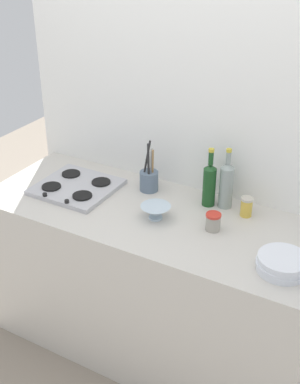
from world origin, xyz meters
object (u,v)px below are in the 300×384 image
object	(u,v)px
condiment_jar_front	(246,207)
mixing_bowl	(156,211)
wine_bottle_leftmost	(226,184)
utensil_crock	(149,179)
stovetop_hob	(77,187)
condiment_jar_rear	(213,222)
plate_stack	(282,264)
wine_bottle_mid_left	(209,183)

from	to	relation	value
condiment_jar_front	mixing_bowl	bearing A→B (deg)	-147.39
wine_bottle_leftmost	utensil_crock	world-z (taller)	wine_bottle_leftmost
stovetop_hob	utensil_crock	xyz separation A→B (m)	(0.35, 0.19, 0.05)
wine_bottle_leftmost	mixing_bowl	world-z (taller)	wine_bottle_leftmost
stovetop_hob	condiment_jar_front	distance (m)	0.93
stovetop_hob	mixing_bowl	bearing A→B (deg)	-5.84
condiment_jar_front	utensil_crock	bearing A→B (deg)	-179.64
condiment_jar_rear	plate_stack	bearing A→B (deg)	-21.35
mixing_bowl	condiment_jar_front	distance (m)	0.46
stovetop_hob	condiment_jar_front	size ratio (longest dim) A/B	4.08
plate_stack	wine_bottle_mid_left	distance (m)	0.63
condiment_jar_front	condiment_jar_rear	xyz separation A→B (m)	(-0.09, -0.20, -0.01)
stovetop_hob	condiment_jar_rear	world-z (taller)	condiment_jar_rear
wine_bottle_mid_left	utensil_crock	xyz separation A→B (m)	(-0.35, -0.01, -0.06)
wine_bottle_mid_left	utensil_crock	distance (m)	0.35
wine_bottle_leftmost	wine_bottle_mid_left	size ratio (longest dim) A/B	1.02
plate_stack	condiment_jar_rear	size ratio (longest dim) A/B	2.56
stovetop_hob	plate_stack	xyz separation A→B (m)	(1.20, -0.16, 0.02)
mixing_bowl	wine_bottle_leftmost	bearing A→B (deg)	47.41
condiment_jar_rear	wine_bottle_leftmost	bearing A→B (deg)	98.13
wine_bottle_mid_left	condiment_jar_front	bearing A→B (deg)	-2.61
wine_bottle_leftmost	utensil_crock	xyz separation A→B (m)	(-0.43, -0.04, -0.06)
stovetop_hob	mixing_bowl	world-z (taller)	mixing_bowl
wine_bottle_mid_left	wine_bottle_leftmost	bearing A→B (deg)	16.14
mixing_bowl	stovetop_hob	bearing A→B (deg)	174.16
condiment_jar_front	stovetop_hob	bearing A→B (deg)	-168.14
mixing_bowl	condiment_jar_front	world-z (taller)	condiment_jar_front
mixing_bowl	utensil_crock	bearing A→B (deg)	125.76
wine_bottle_mid_left	mixing_bowl	world-z (taller)	wine_bottle_mid_left
utensil_crock	condiment_jar_rear	bearing A→B (deg)	-23.14
wine_bottle_mid_left	condiment_jar_front	size ratio (longest dim) A/B	3.14
stovetop_hob	utensil_crock	size ratio (longest dim) A/B	1.43
wine_bottle_leftmost	mixing_bowl	bearing A→B (deg)	-132.59
wine_bottle_leftmost	utensil_crock	distance (m)	0.44
utensil_crock	condiment_jar_front	bearing A→B (deg)	0.36
wine_bottle_mid_left	utensil_crock	world-z (taller)	wine_bottle_mid_left
utensil_crock	wine_bottle_leftmost	bearing A→B (deg)	4.92
mixing_bowl	plate_stack	bearing A→B (deg)	-8.99
wine_bottle_mid_left	plate_stack	bearing A→B (deg)	-35.86
stovetop_hob	mixing_bowl	distance (m)	0.53
utensil_crock	condiment_jar_front	world-z (taller)	utensil_crock
stovetop_hob	plate_stack	world-z (taller)	plate_stack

